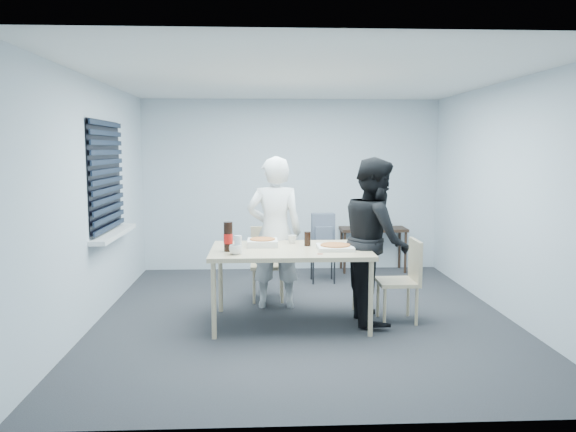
{
  "coord_description": "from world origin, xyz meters",
  "views": [
    {
      "loc": [
        -0.47,
        -6.07,
        1.86
      ],
      "look_at": [
        -0.17,
        0.1,
        1.11
      ],
      "focal_mm": 35.0,
      "sensor_mm": 36.0,
      "label": 1
    }
  ],
  "objects": [
    {
      "name": "chair_far",
      "position": [
        -0.39,
        0.79,
        0.51
      ],
      "size": [
        0.42,
        0.42,
        0.89
      ],
      "color": "#C5B68B",
      "rests_on": "ground"
    },
    {
      "name": "person_black",
      "position": [
        0.75,
        -0.18,
        0.89
      ],
      "size": [
        0.47,
        0.86,
        1.77
      ],
      "primitive_type": "imported",
      "rotation": [
        0.0,
        0.0,
        1.57
      ],
      "color": "black",
      "rests_on": "ground"
    },
    {
      "name": "chair_right",
      "position": [
        1.08,
        -0.23,
        0.51
      ],
      "size": [
        0.42,
        0.42,
        0.89
      ],
      "color": "#C5B68B",
      "rests_on": "ground"
    },
    {
      "name": "papers",
      "position": [
        1.08,
        2.28,
        0.67
      ],
      "size": [
        0.28,
        0.33,
        0.0
      ],
      "primitive_type": "cube",
      "rotation": [
        0.0,
        0.0,
        -0.33
      ],
      "color": "white",
      "rests_on": "side_table"
    },
    {
      "name": "backpack",
      "position": [
        0.39,
        1.59,
        0.74
      ],
      "size": [
        0.32,
        0.23,
        0.45
      ],
      "rotation": [
        0.0,
        0.0,
        -0.17
      ],
      "color": "slate",
      "rests_on": "stool"
    },
    {
      "name": "stool",
      "position": [
        0.39,
        1.61,
        0.41
      ],
      "size": [
        0.37,
        0.37,
        0.52
      ],
      "color": "black",
      "rests_on": "ground"
    },
    {
      "name": "plastic_cups",
      "position": [
        -0.7,
        -0.5,
        0.9
      ],
      "size": [
        0.08,
        0.08,
        0.18
      ],
      "primitive_type": "cylinder",
      "rotation": [
        0.0,
        0.0,
        -0.1
      ],
      "color": "silver",
      "rests_on": "dining_table"
    },
    {
      "name": "cola_glass",
      "position": [
        0.03,
        -0.1,
        0.89
      ],
      "size": [
        0.09,
        0.09,
        0.15
      ],
      "primitive_type": "cylinder",
      "rotation": [
        0.0,
        0.0,
        -0.32
      ],
      "color": "black",
      "rests_on": "dining_table"
    },
    {
      "name": "black_box",
      "position": [
        1.45,
        2.31,
        0.69
      ],
      "size": [
        0.15,
        0.12,
        0.06
      ],
      "primitive_type": "cube",
      "rotation": [
        0.0,
        0.0,
        -0.15
      ],
      "color": "black",
      "rests_on": "side_table"
    },
    {
      "name": "mug_a",
      "position": [
        -0.73,
        -0.56,
        0.86
      ],
      "size": [
        0.17,
        0.17,
        0.1
      ],
      "primitive_type": "imported",
      "rotation": [
        0.0,
        0.0,
        0.52
      ],
      "color": "white",
      "rests_on": "dining_table"
    },
    {
      "name": "pizza_box_b",
      "position": [
        0.3,
        -0.32,
        0.84
      ],
      "size": [
        0.37,
        0.37,
        0.05
      ],
      "rotation": [
        0.0,
        0.0,
        -0.41
      ],
      "color": "white",
      "rests_on": "dining_table"
    },
    {
      "name": "mug_b",
      "position": [
        -0.13,
        0.06,
        0.86
      ],
      "size": [
        0.1,
        0.1,
        0.09
      ],
      "primitive_type": "imported",
      "color": "white",
      "rests_on": "dining_table"
    },
    {
      "name": "dining_table",
      "position": [
        -0.16,
        -0.25,
        0.75
      ],
      "size": [
        1.67,
        1.06,
        0.81
      ],
      "color": "#C5B68B",
      "rests_on": "ground"
    },
    {
      "name": "rubber_band",
      "position": [
        0.12,
        -0.58,
        0.81
      ],
      "size": [
        0.07,
        0.07,
        0.0
      ],
      "primitive_type": "torus",
      "rotation": [
        0.0,
        0.0,
        0.31
      ],
      "color": "red",
      "rests_on": "dining_table"
    },
    {
      "name": "person_white",
      "position": [
        -0.31,
        0.4,
        0.89
      ],
      "size": [
        0.65,
        0.42,
        1.77
      ],
      "primitive_type": "imported",
      "rotation": [
        0.0,
        0.0,
        3.14
      ],
      "color": "silver",
      "rests_on": "ground"
    },
    {
      "name": "room",
      "position": [
        -2.2,
        0.4,
        1.44
      ],
      "size": [
        5.0,
        5.0,
        5.0
      ],
      "color": "#292A2E",
      "rests_on": "ground"
    },
    {
      "name": "soda_bottle",
      "position": [
        -0.81,
        -0.38,
        0.96
      ],
      "size": [
        0.1,
        0.1,
        0.3
      ],
      "rotation": [
        0.0,
        0.0,
        0.15
      ],
      "color": "black",
      "rests_on": "dining_table"
    },
    {
      "name": "side_table",
      "position": [
        1.23,
        2.28,
        0.59
      ],
      "size": [
        1.0,
        0.44,
        0.66
      ],
      "color": "#341F19",
      "rests_on": "ground"
    },
    {
      "name": "pizza_box_a",
      "position": [
        -0.46,
        -0.08,
        0.85
      ],
      "size": [
        0.32,
        0.32,
        0.08
      ],
      "rotation": [
        0.0,
        0.0,
        -0.13
      ],
      "color": "white",
      "rests_on": "dining_table"
    }
  ]
}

